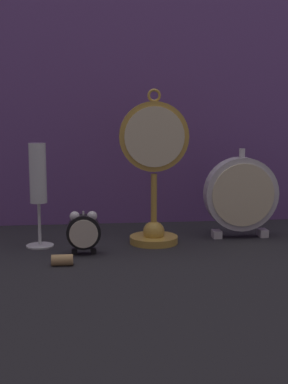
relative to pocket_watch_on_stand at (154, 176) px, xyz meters
The scene contains 7 objects.
ground_plane 0.18m from the pocket_watch_on_stand, 104.10° to the right, with size 4.00×4.00×0.00m, color #232328.
fabric_backdrop_drape 0.33m from the pocket_watch_on_stand, 96.09° to the left, with size 1.46×0.01×0.78m, color #6B478E.
pocket_watch_on_stand is the anchor object (origin of this frame).
alarm_clock_twin_bell 0.20m from the pocket_watch_on_stand, 153.93° to the right, with size 0.07×0.03×0.09m.
mantel_clock_silver 0.22m from the pocket_watch_on_stand, ahead, with size 0.17×0.04×0.21m.
champagne_flute 0.26m from the pocket_watch_on_stand, behind, with size 0.06×0.06×0.23m.
wine_cork 0.29m from the pocket_watch_on_stand, 142.07° to the right, with size 0.02×0.02×0.04m, color tan.
Camera 1 is at (-0.13, -1.08, 0.31)m, focal length 50.00 mm.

